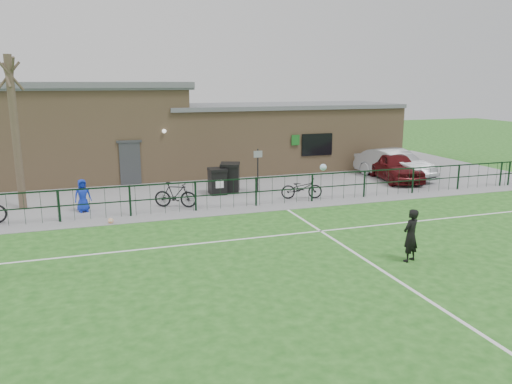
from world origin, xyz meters
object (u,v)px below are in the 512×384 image
object	(u,v)px
wheelie_bin_left	(217,182)
sign_post	(258,171)
spectator_child	(83,196)
bare_tree	(16,134)
bicycle_d	(175,195)
ball_ground	(111,221)
bicycle_e	(302,188)
wheelie_bin_right	(230,178)
car_silver	(394,164)
car_maroon	(395,166)

from	to	relation	value
wheelie_bin_left	sign_post	distance (m)	1.92
spectator_child	wheelie_bin_left	bearing A→B (deg)	1.43
sign_post	bare_tree	bearing A→B (deg)	179.39
bicycle_d	wheelie_bin_left	bearing A→B (deg)	-25.10
wheelie_bin_left	ball_ground	xyz separation A→B (m)	(-4.79, -3.41, -0.46)
ball_ground	bicycle_e	bearing A→B (deg)	9.63
wheelie_bin_left	sign_post	xyz separation A→B (m)	(1.85, -0.23, 0.46)
bare_tree	wheelie_bin_right	distance (m)	9.02
bicycle_e	car_silver	bearing A→B (deg)	-53.11
wheelie_bin_left	sign_post	bearing A→B (deg)	-6.73
bare_tree	bicycle_d	bearing A→B (deg)	-16.48
car_silver	sign_post	bearing A→B (deg)	174.07
wheelie_bin_left	car_silver	world-z (taller)	car_silver
bare_tree	bicycle_e	xyz separation A→B (m)	(11.27, -1.92, -2.51)
sign_post	wheelie_bin_right	bearing A→B (deg)	157.46
spectator_child	bare_tree	bearing A→B (deg)	138.17
car_maroon	car_silver	xyz separation A→B (m)	(0.31, 0.54, 0.02)
car_silver	spectator_child	bearing A→B (deg)	175.09
car_silver	ball_ground	distance (m)	15.07
car_maroon	ball_ground	distance (m)	14.63
wheelie_bin_right	bicycle_e	bearing A→B (deg)	-22.32
wheelie_bin_right	ball_ground	distance (m)	6.60
bare_tree	spectator_child	bearing A→B (deg)	-29.36
sign_post	car_maroon	world-z (taller)	sign_post
sign_post	ball_ground	world-z (taller)	sign_post
wheelie_bin_left	car_maroon	size ratio (longest dim) A/B	0.25
wheelie_bin_right	bicycle_d	size ratio (longest dim) A/B	0.72
bare_tree	ball_ground	size ratio (longest dim) A/B	29.03
bicycle_e	sign_post	bearing A→B (deg)	51.12
spectator_child	ball_ground	size ratio (longest dim) A/B	6.25
sign_post	bicycle_e	distance (m)	2.35
bicycle_d	spectator_child	bearing A→B (deg)	107.89
wheelie_bin_right	ball_ground	xyz separation A→B (m)	(-5.46, -3.67, -0.54)
wheelie_bin_left	bicycle_d	xyz separation A→B (m)	(-2.20, -1.85, -0.02)
spectator_child	ball_ground	xyz separation A→B (m)	(0.93, -1.99, -0.56)
wheelie_bin_right	bicycle_d	distance (m)	3.56
car_maroon	bicycle_e	xyz separation A→B (m)	(-6.14, -2.23, -0.26)
wheelie_bin_left	wheelie_bin_right	distance (m)	0.72
car_silver	bicycle_d	bearing A→B (deg)	179.39
bicycle_d	ball_ground	size ratio (longest dim) A/B	8.36
car_silver	bicycle_d	size ratio (longest dim) A/B	2.64
car_maroon	bicycle_d	world-z (taller)	car_maroon
ball_ground	car_maroon	bearing A→B (deg)	14.22
ball_ground	spectator_child	bearing A→B (deg)	115.10
bicycle_d	car_maroon	bearing A→B (deg)	-55.21
bare_tree	car_silver	size ratio (longest dim) A/B	1.32
bicycle_d	wheelie_bin_right	bearing A→B (deg)	-28.75
bicycle_e	ball_ground	size ratio (longest dim) A/B	8.61
car_silver	car_maroon	bearing A→B (deg)	-132.96
wheelie_bin_left	car_maroon	xyz separation A→B (m)	(9.37, 0.18, 0.19)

